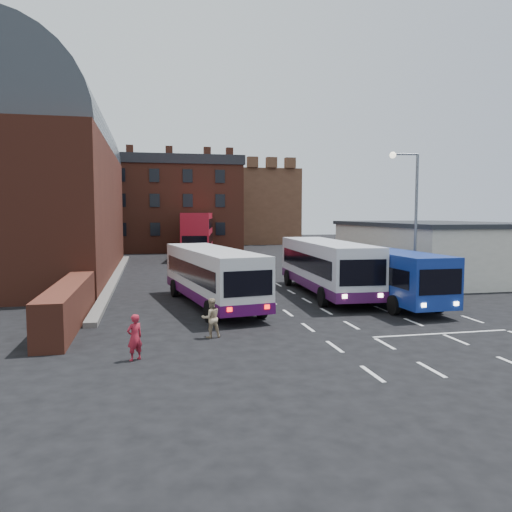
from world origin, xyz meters
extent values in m
plane|color=black|center=(0.00, 0.00, 0.00)|extent=(180.00, 180.00, 0.00)
cube|color=#602B1E|center=(-15.50, 21.00, 5.00)|extent=(12.00, 28.00, 10.00)
cylinder|color=#1E2328|center=(-15.50, 21.00, 10.00)|extent=(12.00, 26.00, 12.00)
cube|color=#602B1E|center=(-10.20, 2.00, 0.90)|extent=(1.20, 10.00, 1.80)
cube|color=beige|center=(15.00, 14.00, 2.00)|extent=(10.00, 16.00, 4.00)
cube|color=#282B30|center=(15.00, 14.00, 4.10)|extent=(10.40, 16.40, 0.30)
cube|color=brown|center=(-6.00, 46.00, 5.50)|extent=(22.00, 10.00, 11.00)
cube|color=brown|center=(6.00, 66.00, 6.00)|extent=(22.00, 22.00, 12.00)
cube|color=silver|center=(-3.43, 5.18, 1.77)|extent=(4.31, 11.38, 2.53)
cube|color=black|center=(-3.43, 5.18, 1.92)|extent=(4.17, 10.21, 0.91)
cylinder|color=black|center=(-5.26, 8.47, 0.51)|extent=(0.44, 1.04, 1.01)
cylinder|color=black|center=(-4.04, 1.09, 0.51)|extent=(0.44, 1.04, 1.01)
cylinder|color=black|center=(-2.76, 8.88, 0.51)|extent=(0.44, 1.04, 1.01)
cylinder|color=black|center=(-1.55, 1.50, 0.51)|extent=(0.44, 1.04, 1.01)
cube|color=silver|center=(3.72, 7.27, 1.89)|extent=(3.20, 11.96, 2.69)
cube|color=black|center=(3.72, 7.27, 2.05)|extent=(3.21, 10.77, 0.97)
cylinder|color=black|center=(4.91, 3.45, 0.54)|extent=(0.35, 1.09, 1.08)
cylinder|color=black|center=(5.25, 11.42, 0.54)|extent=(0.35, 1.09, 1.08)
cylinder|color=black|center=(2.22, 3.56, 0.54)|extent=(0.35, 1.09, 1.08)
cylinder|color=black|center=(2.56, 11.53, 0.54)|extent=(0.35, 1.09, 1.08)
cube|color=navy|center=(6.00, 4.28, 1.70)|extent=(2.71, 10.73, 2.43)
cube|color=black|center=(6.00, 4.28, 1.84)|extent=(2.74, 9.54, 0.87)
cylinder|color=black|center=(7.30, 0.92, 0.49)|extent=(0.30, 0.98, 0.97)
cylinder|color=black|center=(7.11, 8.10, 0.49)|extent=(0.30, 0.98, 0.97)
cylinder|color=black|center=(4.88, 0.86, 0.49)|extent=(0.30, 0.98, 0.97)
cylinder|color=black|center=(4.69, 8.03, 0.49)|extent=(0.30, 0.98, 0.97)
cube|color=#B01224|center=(-1.40, 34.43, 2.77)|extent=(4.66, 12.72, 4.41)
cube|color=black|center=(-1.40, 34.43, 2.15)|extent=(4.54, 11.54, 1.02)
cylinder|color=black|center=(-0.60, 30.30, 0.57)|extent=(0.48, 1.16, 1.13)
cylinder|color=black|center=(0.66, 38.57, 0.57)|extent=(0.48, 1.16, 1.13)
cylinder|color=black|center=(-3.39, 30.73, 0.57)|extent=(0.48, 1.16, 1.13)
cylinder|color=black|center=(-2.13, 39.00, 0.57)|extent=(0.48, 1.16, 1.13)
cylinder|color=slate|center=(8.60, 5.52, 4.16)|extent=(0.17, 0.17, 8.32)
cylinder|color=slate|center=(7.88, 5.64, 8.32)|extent=(1.45, 0.34, 0.10)
sphere|color=#FFF2CC|center=(7.16, 5.76, 8.26)|extent=(0.37, 0.37, 0.37)
imported|color=maroon|center=(-7.17, -4.20, 0.78)|extent=(0.68, 0.63, 1.57)
imported|color=tan|center=(-4.30, -1.67, 0.79)|extent=(0.86, 0.73, 1.58)
camera|label=1|loc=(-6.60, -21.06, 4.91)|focal=35.00mm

